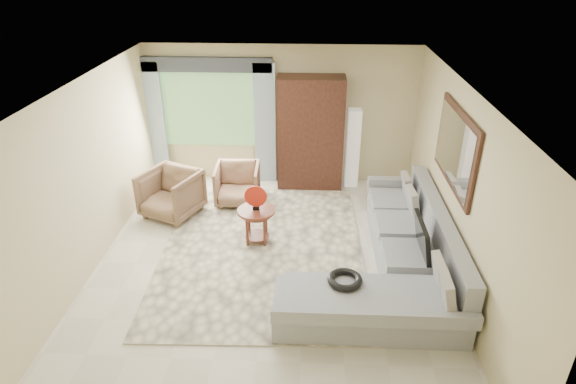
# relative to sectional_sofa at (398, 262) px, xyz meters

# --- Properties ---
(ground) EXTENTS (6.00, 6.00, 0.00)m
(ground) POSITION_rel_sectional_sofa_xyz_m (-1.78, 0.18, -0.28)
(ground) COLOR silver
(ground) RESTS_ON ground
(area_rug) EXTENTS (3.11, 4.08, 0.02)m
(area_rug) POSITION_rel_sectional_sofa_xyz_m (-1.93, 0.63, -0.27)
(area_rug) COLOR #F3EAC0
(area_rug) RESTS_ON ground
(sectional_sofa) EXTENTS (2.30, 3.46, 0.90)m
(sectional_sofa) POSITION_rel_sectional_sofa_xyz_m (0.00, 0.00, 0.00)
(sectional_sofa) COLOR #989BA0
(sectional_sofa) RESTS_ON ground
(tv_screen) EXTENTS (0.14, 0.74, 0.48)m
(tv_screen) POSITION_rel_sectional_sofa_xyz_m (0.27, -0.05, 0.44)
(tv_screen) COLOR black
(tv_screen) RESTS_ON sectional_sofa
(garden_hose) EXTENTS (0.43, 0.43, 0.09)m
(garden_hose) POSITION_rel_sectional_sofa_xyz_m (-0.78, -0.77, 0.26)
(garden_hose) COLOR black
(garden_hose) RESTS_ON sectional_sofa
(coffee_table) EXTENTS (0.57, 0.57, 0.57)m
(coffee_table) POSITION_rel_sectional_sofa_xyz_m (-2.03, 0.84, 0.02)
(coffee_table) COLOR #4E2114
(coffee_table) RESTS_ON ground
(red_disc) EXTENTS (0.34, 0.03, 0.34)m
(red_disc) POSITION_rel_sectional_sofa_xyz_m (-2.03, 0.84, 0.52)
(red_disc) COLOR red
(red_disc) RESTS_ON coffee_table
(armchair_left) EXTENTS (1.13, 1.14, 0.80)m
(armchair_left) POSITION_rel_sectional_sofa_xyz_m (-3.57, 1.63, 0.12)
(armchair_left) COLOR brown
(armchair_left) RESTS_ON ground
(armchair_right) EXTENTS (0.78, 0.81, 0.71)m
(armchair_right) POSITION_rel_sectional_sofa_xyz_m (-2.51, 2.13, 0.07)
(armchair_right) COLOR #976A52
(armchair_right) RESTS_ON ground
(potted_plant) EXTENTS (0.56, 0.52, 0.50)m
(potted_plant) POSITION_rel_sectional_sofa_xyz_m (-3.71, 2.64, -0.03)
(potted_plant) COLOR #999999
(potted_plant) RESTS_ON ground
(armoire) EXTENTS (1.20, 0.55, 2.10)m
(armoire) POSITION_rel_sectional_sofa_xyz_m (-1.23, 2.90, 0.77)
(armoire) COLOR black
(armoire) RESTS_ON ground
(floor_lamp) EXTENTS (0.24, 0.24, 1.50)m
(floor_lamp) POSITION_rel_sectional_sofa_xyz_m (-0.43, 2.96, 0.47)
(floor_lamp) COLOR silver
(floor_lamp) RESTS_ON ground
(window) EXTENTS (1.80, 0.04, 1.40)m
(window) POSITION_rel_sectional_sofa_xyz_m (-3.13, 3.15, 1.12)
(window) COLOR #669E59
(window) RESTS_ON wall_back
(curtain_left) EXTENTS (0.40, 0.08, 2.30)m
(curtain_left) POSITION_rel_sectional_sofa_xyz_m (-4.18, 3.06, 0.87)
(curtain_left) COLOR #9EB7CC
(curtain_left) RESTS_ON ground
(curtain_right) EXTENTS (0.40, 0.08, 2.30)m
(curtain_right) POSITION_rel_sectional_sofa_xyz_m (-2.08, 3.06, 0.87)
(curtain_right) COLOR #9EB7CC
(curtain_right) RESTS_ON ground
(valance) EXTENTS (2.40, 0.12, 0.26)m
(valance) POSITION_rel_sectional_sofa_xyz_m (-3.13, 3.08, 1.97)
(valance) COLOR #1E232D
(valance) RESTS_ON wall_back
(wall_mirror) EXTENTS (0.05, 1.70, 1.05)m
(wall_mirror) POSITION_rel_sectional_sofa_xyz_m (0.68, 0.53, 1.47)
(wall_mirror) COLOR black
(wall_mirror) RESTS_ON wall_right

